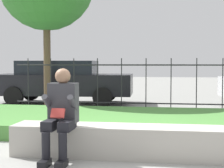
# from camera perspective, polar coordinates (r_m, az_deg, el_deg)

# --- Properties ---
(ground_plane) EXTENTS (60.00, 60.00, 0.00)m
(ground_plane) POSITION_cam_1_polar(r_m,az_deg,el_deg) (5.31, 2.10, -10.99)
(ground_plane) COLOR gray
(stone_bench) EXTENTS (2.94, 0.56, 0.43)m
(stone_bench) POSITION_cam_1_polar(r_m,az_deg,el_deg) (5.28, 0.78, -8.94)
(stone_bench) COLOR #ADA89E
(stone_bench) RESTS_ON ground_plane
(person_seated_reader) EXTENTS (0.42, 0.73, 1.23)m
(person_seated_reader) POSITION_cam_1_polar(r_m,az_deg,el_deg) (5.05, -7.76, -4.06)
(person_seated_reader) COLOR black
(person_seated_reader) RESTS_ON ground_plane
(grass_berm) EXTENTS (8.86, 3.05, 0.26)m
(grass_berm) POSITION_cam_1_polar(r_m,az_deg,el_deg) (7.46, 4.13, -5.85)
(grass_berm) COLOR #4C893D
(grass_berm) RESTS_ON ground_plane
(iron_fence) EXTENTS (6.86, 0.03, 1.43)m
(iron_fence) POSITION_cam_1_polar(r_m,az_deg,el_deg) (9.47, 5.20, -0.16)
(iron_fence) COLOR #232326
(iron_fence) RESTS_ON ground_plane
(car_parked_left) EXTENTS (4.50, 2.06, 1.38)m
(car_parked_left) POSITION_cam_1_polar(r_m,az_deg,el_deg) (12.22, -7.55, 0.50)
(car_parked_left) COLOR black
(car_parked_left) RESTS_ON ground_plane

